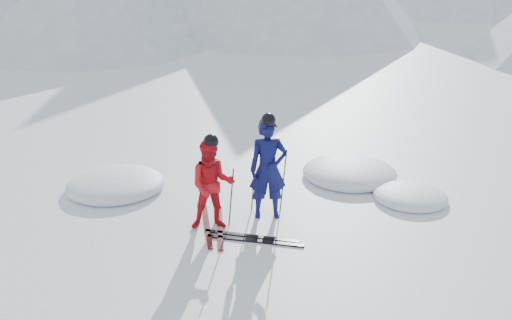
# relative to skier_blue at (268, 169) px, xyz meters

# --- Properties ---
(ground) EXTENTS (160.00, 160.00, 0.00)m
(ground) POSITION_rel_skier_blue_xyz_m (1.27, -0.47, -0.95)
(ground) COLOR white
(ground) RESTS_ON ground
(skier_blue) EXTENTS (0.79, 0.64, 1.90)m
(skier_blue) POSITION_rel_skier_blue_xyz_m (0.00, 0.00, 0.00)
(skier_blue) COLOR #0B0E45
(skier_blue) RESTS_ON ground
(skier_red) EXTENTS (0.96, 0.84, 1.65)m
(skier_red) POSITION_rel_skier_blue_xyz_m (-0.88, -0.64, -0.12)
(skier_red) COLOR red
(skier_red) RESTS_ON ground
(pole_blue_left) EXTENTS (0.13, 0.09, 1.26)m
(pole_blue_left) POSITION_rel_skier_blue_xyz_m (-0.30, 0.15, -0.32)
(pole_blue_left) COLOR black
(pole_blue_left) RESTS_ON ground
(pole_blue_right) EXTENTS (0.13, 0.07, 1.26)m
(pole_blue_right) POSITION_rel_skier_blue_xyz_m (0.25, 0.25, -0.32)
(pole_blue_right) COLOR black
(pole_blue_right) RESTS_ON ground
(pole_red_left) EXTENTS (0.11, 0.09, 1.10)m
(pole_red_left) POSITION_rel_skier_blue_xyz_m (-1.18, -0.39, -0.40)
(pole_red_left) COLOR black
(pole_red_left) RESTS_ON ground
(pole_red_right) EXTENTS (0.11, 0.08, 1.10)m
(pole_red_right) POSITION_rel_skier_blue_xyz_m (-0.58, -0.49, -0.40)
(pole_red_right) COLOR black
(pole_red_right) RESTS_ON ground
(ski_worn_left) EXTENTS (0.66, 1.63, 0.03)m
(ski_worn_left) POSITION_rel_skier_blue_xyz_m (-1.00, -0.64, -0.93)
(ski_worn_left) COLOR black
(ski_worn_left) RESTS_ON ground
(ski_worn_right) EXTENTS (0.55, 1.66, 0.03)m
(ski_worn_right) POSITION_rel_skier_blue_xyz_m (-0.76, -0.64, -0.93)
(ski_worn_right) COLOR black
(ski_worn_right) RESTS_ON ground
(ski_loose_a) EXTENTS (1.70, 0.18, 0.03)m
(ski_loose_a) POSITION_rel_skier_blue_xyz_m (-0.14, -0.87, -0.93)
(ski_loose_a) COLOR black
(ski_loose_a) RESTS_ON ground
(ski_loose_b) EXTENTS (1.70, 0.12, 0.03)m
(ski_loose_b) POSITION_rel_skier_blue_xyz_m (-0.04, -1.02, -0.93)
(ski_loose_b) COLOR black
(ski_loose_b) RESTS_ON ground
(snow_lumps) EXTENTS (9.97, 6.02, 0.46)m
(snow_lumps) POSITION_rel_skier_blue_xyz_m (-0.04, 1.27, -0.95)
(snow_lumps) COLOR white
(snow_lumps) RESTS_ON ground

